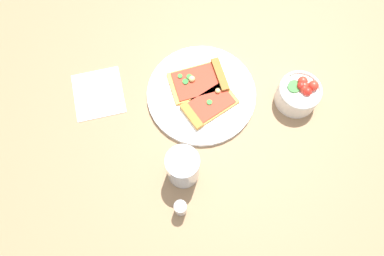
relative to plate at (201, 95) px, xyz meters
The scene contains 8 objects.
ground_plane 0.02m from the plate, 168.48° to the right, with size 2.40×2.40×0.00m, color #93704C.
plate is the anchor object (origin of this frame).
pizza_slice_near 0.04m from the plate, 111.59° to the left, with size 0.15×0.14×0.02m.
pizza_slice_far 0.04m from the plate, 91.59° to the right, with size 0.16×0.13×0.02m.
salad_bowl 0.24m from the plate, behind, with size 0.10×0.10×0.08m.
soda_glass 0.21m from the plate, 78.63° to the left, with size 0.07×0.07×0.11m.
paper_napkin 0.26m from the plate, ahead, with size 0.12×0.13×0.00m, color white.
pepper_shaker 0.29m from the plate, 81.30° to the left, with size 0.03×0.03×0.07m.
Camera 1 is at (0.03, 0.41, 0.87)m, focal length 34.86 mm.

